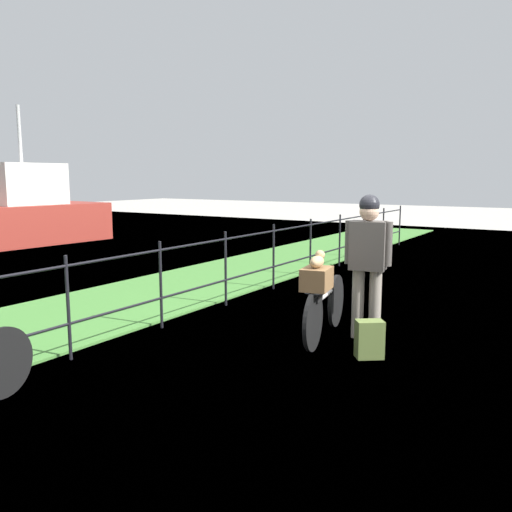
# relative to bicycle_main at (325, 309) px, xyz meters

# --- Properties ---
(ground_plane) EXTENTS (60.00, 60.00, 0.00)m
(ground_plane) POSITION_rel_bicycle_main_xyz_m (-0.02, -0.33, -0.35)
(ground_plane) COLOR #B2ADA3
(grass_strip) EXTENTS (27.00, 2.40, 0.03)m
(grass_strip) POSITION_rel_bicycle_main_xyz_m (-0.02, 3.28, -0.33)
(grass_strip) COLOR #478438
(grass_strip) RESTS_ON ground
(iron_fence) EXTENTS (18.04, 0.04, 1.10)m
(iron_fence) POSITION_rel_bicycle_main_xyz_m (-0.02, 1.91, 0.28)
(iron_fence) COLOR black
(iron_fence) RESTS_ON ground
(bicycle_main) EXTENTS (1.68, 0.35, 0.66)m
(bicycle_main) POSITION_rel_bicycle_main_xyz_m (0.00, 0.00, 0.00)
(bicycle_main) COLOR black
(bicycle_main) RESTS_ON ground
(wooden_crate) EXTENTS (0.44, 0.35, 0.24)m
(wooden_crate) POSITION_rel_bicycle_main_xyz_m (-0.38, -0.07, 0.43)
(wooden_crate) COLOR brown
(wooden_crate) RESTS_ON bicycle_main
(terrier_dog) EXTENTS (0.32, 0.19, 0.18)m
(terrier_dog) POSITION_rel_bicycle_main_xyz_m (-0.35, -0.06, 0.63)
(terrier_dog) COLOR tan
(terrier_dog) RESTS_ON wooden_crate
(cyclist_person) EXTENTS (0.33, 0.53, 1.68)m
(cyclist_person) POSITION_rel_bicycle_main_xyz_m (0.25, -0.41, 0.66)
(cyclist_person) COLOR gray
(cyclist_person) RESTS_ON ground
(backpack_on_paving) EXTENTS (0.31, 0.33, 0.40)m
(backpack_on_paving) POSITION_rel_bicycle_main_xyz_m (-0.38, -0.69, -0.15)
(backpack_on_paving) COLOR olive
(backpack_on_paving) RESTS_ON ground
(moored_boat_near) EXTENTS (4.44, 2.58, 3.86)m
(moored_boat_near) POSITION_rel_bicycle_main_xyz_m (3.71, 11.13, 0.48)
(moored_boat_near) COLOR #9E3328
(moored_boat_near) RESTS_ON ground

